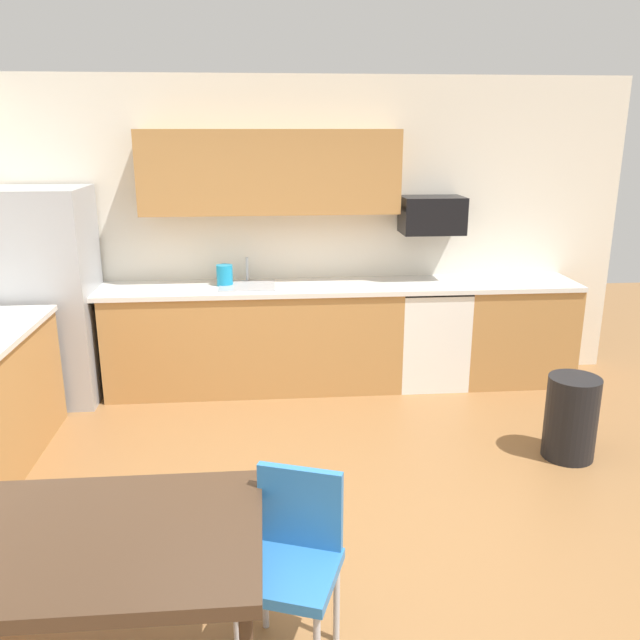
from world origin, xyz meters
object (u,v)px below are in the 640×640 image
at_px(dining_table, 83,549).
at_px(chair_near_table, 293,553).
at_px(refrigerator, 48,297).
at_px(oven_range, 429,335).
at_px(trash_bin, 571,418).
at_px(microwave, 432,215).
at_px(kettle, 225,276).

xyz_separation_m(dining_table, chair_near_table, (0.83, 0.14, -0.17)).
height_order(refrigerator, oven_range, refrigerator).
bearing_deg(oven_range, trash_bin, -66.75).
bearing_deg(dining_table, refrigerator, 108.52).
bearing_deg(dining_table, trash_bin, 31.98).
bearing_deg(microwave, chair_near_table, -113.09).
distance_m(microwave, kettle, 1.89).
height_order(refrigerator, chair_near_table, refrigerator).
distance_m(refrigerator, trash_bin, 4.23).
xyz_separation_m(dining_table, trash_bin, (2.86, 1.79, -0.38)).
bearing_deg(microwave, oven_range, -90.00).
relative_size(chair_near_table, kettle, 4.25).
distance_m(refrigerator, dining_table, 3.40).
bearing_deg(trash_bin, dining_table, -148.02).
relative_size(dining_table, chair_near_table, 1.65).
xyz_separation_m(oven_range, dining_table, (-2.21, -3.29, 0.22)).
bearing_deg(microwave, dining_table, -123.12).
bearing_deg(refrigerator, chair_near_table, -58.19).
height_order(chair_near_table, kettle, kettle).
distance_m(oven_range, microwave, 1.07).
relative_size(chair_near_table, trash_bin, 1.42).
distance_m(refrigerator, microwave, 3.35).
bearing_deg(chair_near_table, oven_range, 66.25).
bearing_deg(refrigerator, kettle, 5.07).
xyz_separation_m(trash_bin, kettle, (-2.47, 1.56, 0.72)).
relative_size(oven_range, dining_table, 0.65).
bearing_deg(dining_table, kettle, 83.36).
distance_m(dining_table, chair_near_table, 0.86).
xyz_separation_m(microwave, trash_bin, (0.65, -1.61, -1.22)).
height_order(microwave, trash_bin, microwave).
distance_m(oven_range, kettle, 1.91).
bearing_deg(oven_range, chair_near_table, -113.75).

